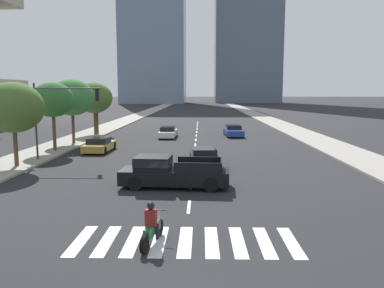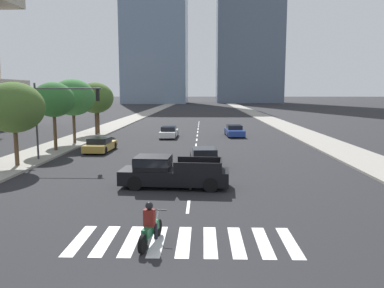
# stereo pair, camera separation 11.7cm
# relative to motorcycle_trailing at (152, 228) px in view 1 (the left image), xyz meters

# --- Properties ---
(sidewalk_east) EXTENTS (4.00, 260.00, 0.15)m
(sidewalk_east) POSITION_rel_motorcycle_trailing_xyz_m (13.77, 24.51, -0.51)
(sidewalk_east) COLOR gray
(sidewalk_east) RESTS_ON ground
(sidewalk_west) EXTENTS (4.00, 260.00, 0.15)m
(sidewalk_west) POSITION_rel_motorcycle_trailing_xyz_m (-11.56, 24.51, -0.51)
(sidewalk_west) COLOR gray
(sidewalk_west) RESTS_ON ground
(crosswalk_near) EXTENTS (7.65, 2.78, 0.01)m
(crosswalk_near) POSITION_rel_motorcycle_trailing_xyz_m (1.10, 0.28, -0.58)
(crosswalk_near) COLOR silver
(crosswalk_near) RESTS_ON ground
(lane_divider_center) EXTENTS (0.14, 50.00, 0.01)m
(lane_divider_center) POSITION_rel_motorcycle_trailing_xyz_m (1.10, 28.28, -0.58)
(lane_divider_center) COLOR silver
(lane_divider_center) RESTS_ON ground
(motorcycle_trailing) EXTENTS (0.76, 2.09, 1.49)m
(motorcycle_trailing) POSITION_rel_motorcycle_trailing_xyz_m (0.00, 0.00, 0.00)
(motorcycle_trailing) COLOR black
(motorcycle_trailing) RESTS_ON ground
(pickup_truck) EXTENTS (5.87, 2.26, 1.67)m
(pickup_truck) POSITION_rel_motorcycle_trailing_xyz_m (-0.05, 7.78, 0.23)
(pickup_truck) COLOR black
(pickup_truck) RESTS_ON ground
(sedan_black_0) EXTENTS (2.12, 4.50, 1.26)m
(sedan_black_0) POSITION_rel_motorcycle_trailing_xyz_m (1.87, 13.43, 0.00)
(sedan_black_0) COLOR black
(sedan_black_0) RESTS_ON ground
(sedan_white_1) EXTENTS (1.84, 4.72, 1.24)m
(sedan_white_1) POSITION_rel_motorcycle_trailing_xyz_m (-2.04, 30.31, -0.01)
(sedan_white_1) COLOR silver
(sedan_white_1) RESTS_ON ground
(sedan_gold_2) EXTENTS (2.02, 4.36, 1.22)m
(sedan_gold_2) POSITION_rel_motorcycle_trailing_xyz_m (-7.01, 19.90, -0.02)
(sedan_gold_2) COLOR #B28E38
(sedan_gold_2) RESTS_ON ground
(sedan_blue_3) EXTENTS (2.09, 4.64, 1.25)m
(sedan_blue_3) POSITION_rel_motorcycle_trailing_xyz_m (5.39, 31.76, 0.00)
(sedan_blue_3) COLOR navy
(sedan_blue_3) RESTS_ON ground
(traffic_signal_far) EXTENTS (5.11, 0.28, 5.56)m
(traffic_signal_far) POSITION_rel_motorcycle_trailing_xyz_m (-8.51, 15.23, 3.42)
(traffic_signal_far) COLOR #333335
(traffic_signal_far) RESTS_ON sidewalk_west
(street_tree_nearest) EXTENTS (3.94, 3.94, 5.58)m
(street_tree_nearest) POSITION_rel_motorcycle_trailing_xyz_m (-10.76, 12.82, 3.46)
(street_tree_nearest) COLOR #4C3823
(street_tree_nearest) RESTS_ON sidewalk_west
(street_tree_second) EXTENTS (3.43, 3.43, 5.74)m
(street_tree_second) POSITION_rel_motorcycle_trailing_xyz_m (-10.76, 19.66, 3.82)
(street_tree_second) COLOR #4C3823
(street_tree_second) RESTS_ON sidewalk_west
(street_tree_third) EXTENTS (4.13, 4.13, 6.15)m
(street_tree_third) POSITION_rel_motorcycle_trailing_xyz_m (-10.76, 24.51, 3.95)
(street_tree_third) COLOR #4C3823
(street_tree_third) RESTS_ON sidewalk_west
(street_tree_fourth) EXTENTS (4.19, 4.19, 6.01)m
(street_tree_fourth) POSITION_rel_motorcycle_trailing_xyz_m (-10.76, 32.20, 3.79)
(street_tree_fourth) COLOR #4C3823
(street_tree_fourth) RESTS_ON sidewalk_west
(street_tree_fifth) EXTENTS (3.42, 3.42, 5.39)m
(street_tree_fifth) POSITION_rel_motorcycle_trailing_xyz_m (-10.76, 33.19, 3.49)
(street_tree_fifth) COLOR #4C3823
(street_tree_fifth) RESTS_ON sidewalk_west
(office_tower_left_skyline) EXTENTS (27.19, 26.57, 80.75)m
(office_tower_left_skyline) POSITION_rel_motorcycle_trailing_xyz_m (-18.95, 159.36, 39.26)
(office_tower_left_skyline) COLOR slate
(office_tower_left_skyline) RESTS_ON ground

